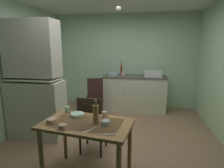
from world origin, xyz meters
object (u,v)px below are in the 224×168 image
object	(u,v)px
hutch_cabinet	(35,85)
teacup_cream	(67,109)
glass_bottle	(96,114)
dining_table	(87,131)
serving_bowl_wide	(106,123)
sink_basin	(153,73)
mixing_bowl_counter	(113,74)
hand_pump	(121,69)
chair_by_counter	(95,95)
chair_far_side	(92,124)

from	to	relation	value
hutch_cabinet	teacup_cream	world-z (taller)	hutch_cabinet
glass_bottle	dining_table	bearing A→B (deg)	-179.75
hutch_cabinet	dining_table	size ratio (longest dim) A/B	1.79
glass_bottle	serving_bowl_wide	bearing A→B (deg)	-9.72
sink_basin	glass_bottle	distance (m)	2.92
mixing_bowl_counter	dining_table	xyz separation A→B (m)	(0.11, -2.75, -0.33)
hutch_cabinet	sink_basin	size ratio (longest dim) A/B	4.92
dining_table	glass_bottle	distance (m)	0.27
sink_basin	hand_pump	xyz separation A→B (m)	(-0.84, 0.05, 0.09)
hand_pump	chair_by_counter	distance (m)	1.03
dining_table	mixing_bowl_counter	bearing A→B (deg)	92.25
dining_table	chair_far_side	size ratio (longest dim) A/B	1.27
sink_basin	chair_far_side	distance (m)	2.52
hutch_cabinet	serving_bowl_wide	bearing A→B (deg)	-32.34
sink_basin	glass_bottle	xyz separation A→B (m)	(-0.82, -2.80, -0.12)
mixing_bowl_counter	dining_table	distance (m)	2.77
sink_basin	chair_far_side	xyz separation A→B (m)	(-1.04, -2.24, -0.52)
hand_pump	glass_bottle	xyz separation A→B (m)	(0.02, -2.84, -0.21)
mixing_bowl_counter	chair_far_side	xyz separation A→B (m)	(0.01, -2.19, -0.49)
sink_basin	dining_table	world-z (taller)	sink_basin
hutch_cabinet	glass_bottle	size ratio (longest dim) A/B	7.14
chair_far_side	serving_bowl_wide	xyz separation A→B (m)	(0.35, -0.58, 0.30)
dining_table	sink_basin	bearing A→B (deg)	71.35
chair_far_side	glass_bottle	size ratio (longest dim) A/B	3.15
chair_by_counter	teacup_cream	bearing A→B (deg)	-87.08
sink_basin	glass_bottle	size ratio (longest dim) A/B	1.45
chair_by_counter	teacup_cream	xyz separation A→B (m)	(0.10, -1.93, 0.31)
serving_bowl_wide	teacup_cream	xyz separation A→B (m)	(-0.65, 0.36, 0.01)
chair_by_counter	glass_bottle	distance (m)	2.38
hutch_cabinet	hand_pump	xyz separation A→B (m)	(1.38, 1.90, 0.09)
serving_bowl_wide	mixing_bowl_counter	bearing A→B (deg)	97.48
chair_far_side	hand_pump	bearing A→B (deg)	85.15
mixing_bowl_counter	serving_bowl_wide	distance (m)	2.80
mixing_bowl_counter	chair_far_side	distance (m)	2.24
sink_basin	serving_bowl_wide	bearing A→B (deg)	-103.72
dining_table	chair_by_counter	distance (m)	2.32
hutch_cabinet	glass_bottle	xyz separation A→B (m)	(1.40, -0.95, -0.12)
hand_pump	chair_by_counter	xyz separation A→B (m)	(-0.59, -0.58, -0.61)
dining_table	chair_far_side	bearing A→B (deg)	99.52
sink_basin	hand_pump	world-z (taller)	hand_pump
sink_basin	mixing_bowl_counter	xyz separation A→B (m)	(-1.05, -0.05, -0.03)
chair_by_counter	glass_bottle	world-z (taller)	glass_bottle
dining_table	hutch_cabinet	bearing A→B (deg)	143.40
sink_basin	dining_table	size ratio (longest dim) A/B	0.36
glass_bottle	hand_pump	bearing A→B (deg)	90.46
sink_basin	glass_bottle	world-z (taller)	sink_basin
mixing_bowl_counter	teacup_cream	distance (m)	2.44
teacup_cream	glass_bottle	distance (m)	0.62
chair_far_side	chair_by_counter	xyz separation A→B (m)	(-0.40, 1.71, 0.00)
hutch_cabinet	glass_bottle	bearing A→B (deg)	-34.09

